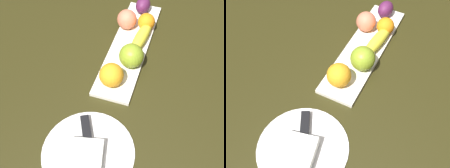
% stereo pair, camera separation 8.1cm
% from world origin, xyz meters
% --- Properties ---
extents(ground_plane, '(2.40, 2.40, 0.00)m').
position_xyz_m(ground_plane, '(0.00, 0.00, 0.00)').
color(ground_plane, '#2B270F').
extents(fruit_tray, '(0.47, 0.12, 0.01)m').
position_xyz_m(fruit_tray, '(0.03, -0.03, 0.01)').
color(fruit_tray, white).
rests_on(fruit_tray, ground_plane).
extents(apple, '(0.08, 0.08, 0.08)m').
position_xyz_m(apple, '(0.12, -0.01, 0.05)').
color(apple, olive).
rests_on(apple, fruit_tray).
extents(banana, '(0.19, 0.06, 0.04)m').
position_xyz_m(banana, '(0.01, -0.00, 0.03)').
color(banana, yellow).
rests_on(banana, fruit_tray).
extents(orange_near_apple, '(0.07, 0.07, 0.07)m').
position_xyz_m(orange_near_apple, '(0.21, -0.04, 0.05)').
color(orange_near_apple, orange).
rests_on(orange_near_apple, fruit_tray).
extents(orange_near_banana, '(0.06, 0.06, 0.06)m').
position_xyz_m(orange_near_banana, '(-0.06, 0.00, 0.04)').
color(orange_near_banana, orange).
rests_on(orange_near_banana, fruit_tray).
extents(peach, '(0.07, 0.07, 0.07)m').
position_xyz_m(peach, '(-0.05, -0.07, 0.05)').
color(peach, '#DE7355').
rests_on(peach, fruit_tray).
extents(grape_bunch, '(0.08, 0.06, 0.06)m').
position_xyz_m(grape_bunch, '(-0.16, -0.03, 0.04)').
color(grape_bunch, '#561E48').
rests_on(grape_bunch, fruit_tray).
extents(dinner_plate, '(0.24, 0.24, 0.01)m').
position_xyz_m(dinner_plate, '(0.44, -0.03, 0.00)').
color(dinner_plate, white).
rests_on(dinner_plate, ground_plane).
extents(folded_napkin, '(0.13, 0.12, 0.03)m').
position_xyz_m(folded_napkin, '(0.47, -0.03, 0.02)').
color(folded_napkin, white).
rests_on(folded_napkin, dinner_plate).
extents(knife, '(0.17, 0.10, 0.01)m').
position_xyz_m(knife, '(0.40, -0.05, 0.01)').
color(knife, silver).
rests_on(knife, dinner_plate).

